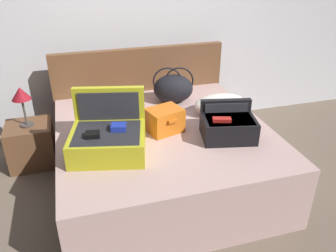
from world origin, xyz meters
name	(u,v)px	position (x,y,z in m)	size (l,w,h in m)	color
ground_plane	(177,208)	(0.00, 0.00, 0.00)	(12.00, 12.00, 0.00)	#6B5B4C
back_wall	(132,18)	(0.00, 1.65, 1.30)	(8.00, 0.10, 2.60)	silver
bed	(164,156)	(0.00, 0.40, 0.28)	(1.84, 1.85, 0.57)	#BC9993
headboard	(141,94)	(0.00, 1.36, 0.52)	(1.87, 0.08, 1.04)	brown
hard_case_large	(108,137)	(-0.51, 0.17, 0.69)	(0.66, 0.62, 0.45)	gold
hard_case_medium	(228,126)	(0.48, 0.11, 0.68)	(0.49, 0.42, 0.28)	black
hard_case_small	(165,120)	(0.00, 0.37, 0.67)	(0.34, 0.30, 0.21)	#D16619
duffel_bag	(173,88)	(0.25, 0.94, 0.72)	(0.46, 0.38, 0.37)	black
pillow_near_headboard	(115,100)	(-0.33, 0.99, 0.64)	(0.48, 0.26, 0.15)	maroon
pillow_center_head	(221,105)	(0.61, 0.55, 0.66)	(0.52, 0.31, 0.19)	white
nightstand	(31,145)	(-1.20, 1.07, 0.22)	(0.44, 0.40, 0.44)	brown
table_lamp	(21,96)	(-1.20, 1.07, 0.75)	(0.18, 0.18, 0.40)	#3F3833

